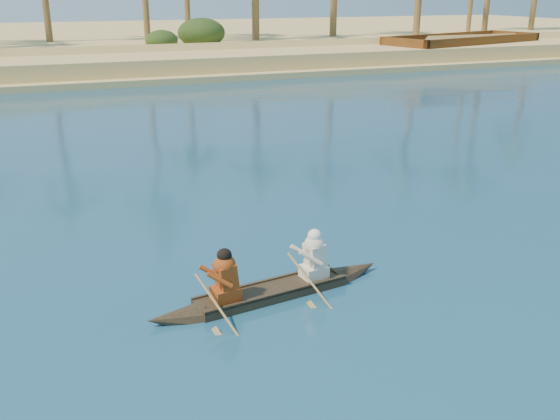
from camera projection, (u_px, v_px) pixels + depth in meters
name	position (u px, v px, depth m)	size (l,w,h in m)	color
canoe	(271.00, 284.00, 10.81)	(4.55, 1.21, 1.24)	#382C1F
barge_right	(462.00, 50.00, 47.41)	(13.97, 7.71, 2.21)	brown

